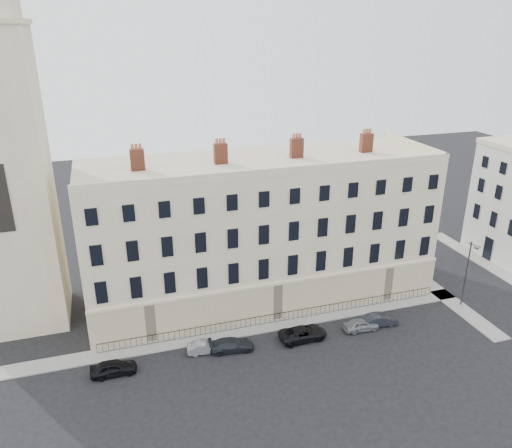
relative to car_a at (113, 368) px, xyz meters
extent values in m
plane|color=black|center=(22.18, -2.09, -0.66)|extent=(160.00, 160.00, 0.00)
cube|color=beige|center=(16.18, 9.91, 6.84)|extent=(36.00, 12.00, 15.00)
cube|color=#C6B594|center=(16.18, 3.83, 1.34)|extent=(36.10, 0.18, 4.00)
cube|color=#C6B594|center=(34.26, 9.91, 1.34)|extent=(0.18, 12.10, 4.00)
cube|color=beige|center=(16.18, 4.06, 14.74)|extent=(36.00, 0.35, 0.80)
cube|color=beige|center=(34.03, 9.91, 14.74)|extent=(0.35, 12.00, 0.80)
cube|color=brown|center=(4.18, 9.91, 15.34)|extent=(1.30, 0.70, 2.00)
cube|color=brown|center=(12.18, 9.91, 15.34)|extent=(1.30, 0.70, 2.00)
cube|color=brown|center=(20.18, 9.91, 15.34)|extent=(1.30, 0.70, 2.00)
cube|color=brown|center=(28.18, 9.91, 15.34)|extent=(1.30, 0.70, 2.00)
cube|color=beige|center=(-7.82, 11.91, 13.34)|extent=(8.00, 8.00, 28.00)
cube|color=gray|center=(12.18, 2.91, -0.60)|extent=(48.00, 2.00, 0.12)
cube|color=gray|center=(35.18, 5.91, -0.60)|extent=(2.00, 24.00, 0.12)
cube|color=gray|center=(45.18, 7.91, -0.60)|extent=(2.00, 20.00, 0.12)
cube|color=black|center=(16.18, 3.31, 0.36)|extent=(35.00, 0.04, 0.04)
cube|color=black|center=(16.18, 3.31, -0.54)|extent=(35.00, 0.04, 0.04)
imported|color=black|center=(0.00, 0.00, 0.00)|extent=(3.89, 1.57, 1.32)
imported|color=gray|center=(8.15, 0.67, -0.10)|extent=(3.51, 1.50, 1.12)
imported|color=#1F232A|center=(10.44, 0.24, -0.07)|extent=(4.27, 2.15, 1.19)
imported|color=black|center=(17.31, -0.10, -0.02)|extent=(4.63, 2.20, 1.28)
imported|color=gray|center=(23.29, -0.38, -0.06)|extent=(3.58, 1.59, 1.20)
imported|color=#21242D|center=(25.45, -0.17, -0.05)|extent=(3.79, 1.63, 1.21)
cylinder|color=#333237|center=(35.68, 0.55, 3.04)|extent=(0.15, 0.15, 7.40)
cylinder|color=#333237|center=(35.47, -0.07, 6.65)|extent=(0.55, 1.34, 0.09)
cube|color=#333237|center=(35.25, -0.68, 6.60)|extent=(0.31, 0.49, 0.11)
camera|label=1|loc=(1.12, -36.77, 27.04)|focal=35.00mm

